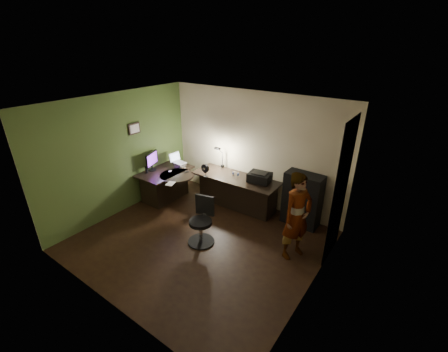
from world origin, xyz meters
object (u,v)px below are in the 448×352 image
Objects in this scene: monitor at (152,164)px; office_chair at (200,222)px; desk_right at (235,192)px; cabinet at (302,199)px; person at (297,216)px; desk_left at (166,185)px.

monitor is 0.53× the size of office_chair.
office_chair is (0.23, -1.56, 0.08)m from desk_right.
cabinet is 1.24× the size of office_chair.
desk_right is 4.13× the size of monitor.
monitor is at bearing 146.82° from office_chair.
monitor is at bearing -161.78° from cabinet.
person reaches higher than cabinet.
cabinet reaches higher than desk_right.
office_chair reaches higher than desk_left.
cabinet reaches higher than monitor.
monitor is (-1.92, -0.82, 0.54)m from desk_right.
desk_left is at bearing 140.39° from office_chair.
person is (3.50, -0.17, 0.45)m from desk_left.
cabinet is 2.34× the size of monitor.
person is (3.78, -0.03, -0.10)m from monitor.
monitor reaches higher than desk_right.
monitor reaches higher than desk_left.
monitor reaches higher than office_chair.
person is at bearing -19.63° from monitor.
desk_right is at bearing -170.12° from cabinet.
monitor is (-3.46, -1.05, 0.34)m from cabinet.
desk_right is 1.58m from cabinet.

